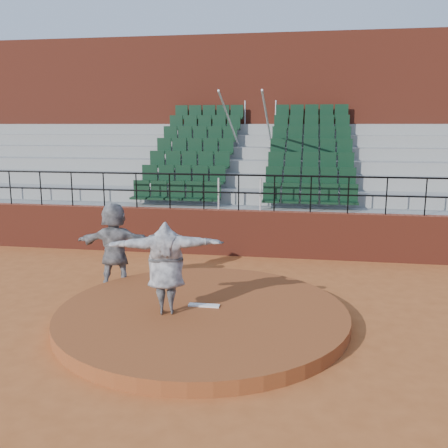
{
  "coord_description": "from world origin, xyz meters",
  "views": [
    {
      "loc": [
        1.88,
        -8.77,
        3.68
      ],
      "look_at": [
        0.0,
        2.5,
        1.4
      ],
      "focal_mm": 40.0,
      "sensor_mm": 36.0,
      "label": 1
    }
  ],
  "objects": [
    {
      "name": "ground",
      "position": [
        0.0,
        0.0,
        0.0
      ],
      "size": [
        90.0,
        90.0,
        0.0
      ],
      "primitive_type": "plane",
      "color": "#AA5626",
      "rests_on": "ground"
    },
    {
      "name": "pitchers_mound",
      "position": [
        0.0,
        0.0,
        0.12
      ],
      "size": [
        5.5,
        5.5,
        0.25
      ],
      "primitive_type": "cylinder",
      "color": "brown",
      "rests_on": "ground"
    },
    {
      "name": "pitching_rubber",
      "position": [
        0.0,
        0.15,
        0.27
      ],
      "size": [
        0.6,
        0.15,
        0.03
      ],
      "primitive_type": "cube",
      "color": "white",
      "rests_on": "pitchers_mound"
    },
    {
      "name": "boundary_wall",
      "position": [
        0.0,
        5.0,
        0.65
      ],
      "size": [
        24.0,
        0.3,
        1.3
      ],
      "primitive_type": "cube",
      "color": "maroon",
      "rests_on": "ground"
    },
    {
      "name": "wall_railing",
      "position": [
        0.0,
        5.0,
        2.03
      ],
      "size": [
        24.04,
        0.05,
        1.03
      ],
      "color": "black",
      "rests_on": "boundary_wall"
    },
    {
      "name": "seating_deck",
      "position": [
        0.0,
        8.65,
        1.43
      ],
      "size": [
        24.0,
        5.97,
        4.63
      ],
      "color": "gray",
      "rests_on": "ground"
    },
    {
      "name": "press_box_facade",
      "position": [
        0.0,
        12.6,
        3.55
      ],
      "size": [
        24.0,
        3.0,
        7.1
      ],
      "primitive_type": "cube",
      "color": "maroon",
      "rests_on": "ground"
    },
    {
      "name": "pitcher",
      "position": [
        -0.61,
        -0.29,
        1.11
      ],
      "size": [
        2.19,
        1.07,
        1.72
      ],
      "primitive_type": "imported",
      "rotation": [
        0.0,
        0.0,
        3.39
      ],
      "color": "black",
      "rests_on": "pitchers_mound"
    },
    {
      "name": "fielder",
      "position": [
        -2.41,
        1.74,
        0.98
      ],
      "size": [
        1.87,
        0.75,
        1.96
      ],
      "primitive_type": "imported",
      "rotation": [
        0.0,
        0.0,
        3.23
      ],
      "color": "black",
      "rests_on": "ground"
    }
  ]
}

